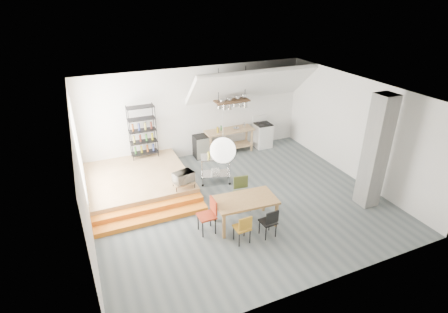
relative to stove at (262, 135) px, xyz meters
name	(u,v)px	position (x,y,z in m)	size (l,w,h in m)	color
floor	(239,201)	(-2.50, -3.16, -0.48)	(8.00, 8.00, 0.00)	#4F595C
wall_back	(197,113)	(-2.50, 0.34, 1.12)	(8.00, 0.04, 3.20)	silver
wall_left	(82,180)	(-6.50, -3.16, 1.12)	(0.04, 7.00, 3.20)	silver
wall_right	(356,130)	(1.50, -3.16, 1.12)	(0.04, 7.00, 3.20)	silver
ceiling	(241,93)	(-2.50, -3.16, 2.72)	(8.00, 7.00, 0.02)	white
slope_ceiling	(251,85)	(-0.70, -0.26, 2.07)	(4.40, 1.80, 0.15)	white
window_pane	(78,147)	(-6.48, -1.66, 1.32)	(0.02, 2.50, 2.20)	white
platform	(138,181)	(-5.00, -1.16, -0.28)	(3.00, 3.00, 0.40)	#9D7C4E
step_lower	(153,219)	(-5.00, -3.11, -0.41)	(3.00, 0.35, 0.13)	orange
step_upper	(150,210)	(-5.00, -2.76, -0.35)	(3.00, 0.35, 0.27)	orange
concrete_column	(376,152)	(0.80, -4.66, 1.12)	(0.50, 0.50, 3.20)	slate
kitchen_counter	(229,137)	(-1.40, -0.01, 0.15)	(1.80, 0.60, 0.91)	#9D7C4E
stove	(262,135)	(0.00, 0.00, 0.00)	(0.60, 0.60, 1.18)	white
pot_rack	(233,103)	(-1.37, -0.23, 1.50)	(1.20, 0.50, 1.43)	#402919
wire_shelving	(143,131)	(-4.50, 0.04, 0.85)	(0.88, 0.38, 1.80)	black
microwave_shelf	(184,183)	(-3.90, -2.41, 0.07)	(0.60, 0.40, 0.16)	#9D7C4E
paper_lantern	(223,150)	(-3.41, -4.12, 1.72)	(0.60, 0.60, 0.60)	white
dining_table	(245,202)	(-2.81, -4.16, 0.19)	(1.63, 0.99, 0.75)	olive
chair_mustard	(243,227)	(-3.20, -4.84, -0.01)	(0.37, 0.37, 0.79)	#A9761D
chair_black	(270,221)	(-2.51, -4.89, 0.00)	(0.39, 0.39, 0.80)	black
chair_olive	(242,190)	(-2.57, -3.46, 0.08)	(0.48, 0.48, 0.94)	#4B582A
chair_red	(209,213)	(-3.77, -4.09, 0.07)	(0.42, 0.42, 0.92)	#AA3218
rolling_cart	(215,166)	(-2.70, -1.86, 0.10)	(1.02, 0.75, 0.90)	silver
mini_fridge	(201,147)	(-2.50, 0.04, -0.07)	(0.48, 0.48, 0.82)	black
microwave	(183,177)	(-3.90, -2.41, 0.24)	(0.56, 0.38, 0.31)	beige
bowl	(236,128)	(-1.16, -0.06, 0.46)	(0.23, 0.23, 0.06)	silver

